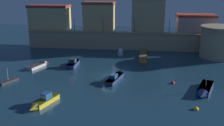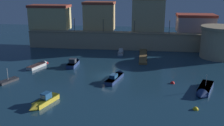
% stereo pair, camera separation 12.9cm
% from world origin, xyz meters
% --- Properties ---
extents(ground_plane, '(123.52, 123.52, 0.00)m').
position_xyz_m(ground_plane, '(0.00, 0.00, 0.00)').
color(ground_plane, '#19384C').
extents(quay_wall, '(49.84, 2.79, 4.59)m').
position_xyz_m(quay_wall, '(0.00, 21.83, 2.31)').
color(quay_wall, tan).
rests_on(quay_wall, ground).
extents(old_town_backdrop, '(51.33, 6.14, 9.29)m').
position_xyz_m(old_town_backdrop, '(-1.66, 25.81, 8.08)').
color(old_town_backdrop, '#C8B87B').
rests_on(old_town_backdrop, ground).
extents(fortress_tower, '(8.92, 8.92, 7.46)m').
position_xyz_m(fortress_tower, '(23.94, 16.22, 3.79)').
color(fortress_tower, tan).
rests_on(fortress_tower, ground).
extents(pier_dock, '(1.79, 12.69, 0.70)m').
position_xyz_m(pier_dock, '(6.34, 14.24, 0.23)').
color(pier_dock, brown).
rests_on(pier_dock, ground).
extents(quay_lamp_0, '(0.32, 0.32, 3.52)m').
position_xyz_m(quay_lamp_0, '(-12.35, 21.83, 6.92)').
color(quay_lamp_0, black).
rests_on(quay_lamp_0, quay_wall).
extents(quay_lamp_1, '(0.32, 0.32, 3.67)m').
position_xyz_m(quay_lamp_1, '(-4.50, 21.83, 7.02)').
color(quay_lamp_1, black).
rests_on(quay_lamp_1, quay_wall).
extents(quay_lamp_2, '(0.32, 0.32, 3.47)m').
position_xyz_m(quay_lamp_2, '(3.84, 21.83, 6.90)').
color(quay_lamp_2, black).
rests_on(quay_lamp_2, quay_wall).
extents(quay_lamp_3, '(0.32, 0.32, 3.37)m').
position_xyz_m(quay_lamp_3, '(12.82, 21.83, 6.84)').
color(quay_lamp_3, black).
rests_on(quay_lamp_3, quay_wall).
extents(moored_boat_0, '(3.19, 5.83, 1.88)m').
position_xyz_m(moored_boat_0, '(-7.80, -13.49, 0.52)').
color(moored_boat_0, gold).
rests_on(moored_boat_0, ground).
extents(moored_boat_1, '(3.18, 5.78, 1.41)m').
position_xyz_m(moored_boat_1, '(-15.50, 4.21, 0.33)').
color(moored_boat_1, silver).
rests_on(moored_boat_1, ground).
extents(moored_boat_2, '(3.06, 4.73, 2.95)m').
position_xyz_m(moored_boat_2, '(-17.74, -6.18, 0.26)').
color(moored_boat_2, '#333338').
rests_on(moored_boat_2, ground).
extents(moored_boat_3, '(4.33, 7.35, 3.20)m').
position_xyz_m(moored_boat_3, '(16.17, -6.06, 0.44)').
color(moored_boat_3, navy).
rests_on(moored_boat_3, ground).
extents(moored_boat_4, '(1.39, 4.68, 1.58)m').
position_xyz_m(moored_boat_4, '(0.68, 17.31, 0.44)').
color(moored_boat_4, silver).
rests_on(moored_boat_4, ground).
extents(moored_boat_5, '(3.29, 7.34, 1.70)m').
position_xyz_m(moored_boat_5, '(1.52, -1.48, 0.43)').
color(moored_boat_5, navy).
rests_on(moored_boat_5, ground).
extents(moored_boat_6, '(1.82, 5.80, 2.09)m').
position_xyz_m(moored_boat_6, '(-8.44, 5.92, 0.55)').
color(moored_boat_6, navy).
rests_on(moored_boat_6, ground).
extents(mooring_buoy_0, '(0.79, 0.79, 0.79)m').
position_xyz_m(mooring_buoy_0, '(13.73, -12.25, 0.00)').
color(mooring_buoy_0, yellow).
rests_on(mooring_buoy_0, ground).
extents(mooring_buoy_1, '(0.61, 0.61, 0.61)m').
position_xyz_m(mooring_buoy_1, '(-14.77, 6.53, 0.00)').
color(mooring_buoy_1, red).
rests_on(mooring_buoy_1, ground).
extents(mooring_buoy_2, '(0.76, 0.76, 0.76)m').
position_xyz_m(mooring_buoy_2, '(11.56, -2.52, 0.00)').
color(mooring_buoy_2, red).
rests_on(mooring_buoy_2, ground).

